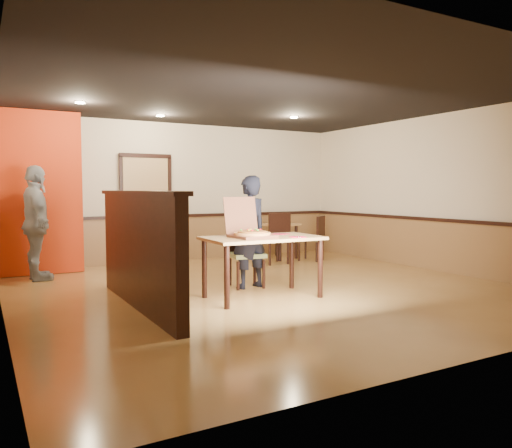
# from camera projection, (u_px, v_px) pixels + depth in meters

# --- Properties ---
(floor) EXTENTS (7.00, 7.00, 0.00)m
(floor) POSITION_uv_depth(u_px,v_px,m) (270.00, 289.00, 7.33)
(floor) COLOR #BA8848
(floor) RESTS_ON ground
(ceiling) EXTENTS (7.00, 7.00, 0.00)m
(ceiling) POSITION_uv_depth(u_px,v_px,m) (270.00, 96.00, 7.13)
(ceiling) COLOR black
(ceiling) RESTS_ON wall_back
(wall_back) EXTENTS (7.00, 0.00, 7.00)m
(wall_back) POSITION_uv_depth(u_px,v_px,m) (183.00, 192.00, 10.28)
(wall_back) COLOR beige
(wall_back) RESTS_ON floor
(wall_right) EXTENTS (0.00, 7.00, 7.00)m
(wall_right) POSITION_uv_depth(u_px,v_px,m) (438.00, 193.00, 8.93)
(wall_right) COLOR beige
(wall_right) RESTS_ON floor
(wainscot_back) EXTENTS (7.00, 0.04, 0.90)m
(wainscot_back) POSITION_uv_depth(u_px,v_px,m) (184.00, 238.00, 10.32)
(wainscot_back) COLOR olive
(wainscot_back) RESTS_ON floor
(chair_rail_back) EXTENTS (7.00, 0.06, 0.06)m
(chair_rail_back) POSITION_uv_depth(u_px,v_px,m) (184.00, 216.00, 10.27)
(chair_rail_back) COLOR black
(chair_rail_back) RESTS_ON wall_back
(wainscot_right) EXTENTS (0.04, 7.00, 0.90)m
(wainscot_right) POSITION_uv_depth(u_px,v_px,m) (435.00, 245.00, 8.98)
(wainscot_right) COLOR olive
(wainscot_right) RESTS_ON floor
(chair_rail_right) EXTENTS (0.06, 7.00, 0.06)m
(chair_rail_right) POSITION_uv_depth(u_px,v_px,m) (435.00, 220.00, 8.94)
(chair_rail_right) COLOR black
(chair_rail_right) RESTS_ON wall_right
(back_door) EXTENTS (0.90, 0.06, 2.10)m
(back_door) POSITION_uv_depth(u_px,v_px,m) (146.00, 210.00, 9.88)
(back_door) COLOR tan
(back_door) RESTS_ON wall_back
(booth_partition) EXTENTS (0.20, 3.10, 1.44)m
(booth_partition) POSITION_uv_depth(u_px,v_px,m) (139.00, 248.00, 6.13)
(booth_partition) COLOR black
(booth_partition) RESTS_ON floor
(red_accent_panel) EXTENTS (1.60, 0.20, 2.78)m
(red_accent_panel) POSITION_uv_depth(u_px,v_px,m) (32.00, 193.00, 8.43)
(red_accent_panel) COLOR red
(red_accent_panel) RESTS_ON floor
(spot_a) EXTENTS (0.14, 0.14, 0.02)m
(spot_a) POSITION_uv_depth(u_px,v_px,m) (80.00, 103.00, 7.58)
(spot_a) COLOR beige
(spot_a) RESTS_ON ceiling
(spot_b) EXTENTS (0.14, 0.14, 0.02)m
(spot_b) POSITION_uv_depth(u_px,v_px,m) (160.00, 116.00, 8.92)
(spot_b) COLOR beige
(spot_b) RESTS_ON ceiling
(spot_c) EXTENTS (0.14, 0.14, 0.02)m
(spot_c) POSITION_uv_depth(u_px,v_px,m) (294.00, 117.00, 9.12)
(spot_c) COLOR beige
(spot_c) RESTS_ON ceiling
(main_table) EXTENTS (1.56, 0.92, 0.83)m
(main_table) POSITION_uv_depth(u_px,v_px,m) (262.00, 245.00, 6.69)
(main_table) COLOR #AB7C48
(main_table) RESTS_ON floor
(diner_chair) EXTENTS (0.56, 0.56, 0.98)m
(diner_chair) POSITION_uv_depth(u_px,v_px,m) (245.00, 251.00, 7.52)
(diner_chair) COLOR olive
(diner_chair) RESTS_ON floor
(side_chair_left) EXTENTS (0.51, 0.51, 1.01)m
(side_chair_left) POSITION_uv_depth(u_px,v_px,m) (276.00, 236.00, 9.74)
(side_chair_left) COLOR olive
(side_chair_left) RESTS_ON floor
(side_chair_right) EXTENTS (0.63, 0.63, 0.92)m
(side_chair_right) POSITION_uv_depth(u_px,v_px,m) (314.00, 236.00, 10.21)
(side_chair_right) COLOR olive
(side_chair_right) RESTS_ON floor
(side_table) EXTENTS (0.87, 0.87, 0.74)m
(side_table) POSITION_uv_depth(u_px,v_px,m) (278.00, 232.00, 10.50)
(side_table) COLOR #AB7C48
(side_table) RESTS_ON floor
(diner) EXTENTS (0.67, 0.50, 1.66)m
(diner) POSITION_uv_depth(u_px,v_px,m) (249.00, 232.00, 7.36)
(diner) COLOR black
(diner) RESTS_ON floor
(passerby) EXTENTS (0.53, 1.11, 1.85)m
(passerby) POSITION_uv_depth(u_px,v_px,m) (36.00, 223.00, 7.96)
(passerby) COLOR #9B9DA4
(passerby) RESTS_ON floor
(pizza_box) EXTENTS (0.54, 0.62, 0.53)m
(pizza_box) POSITION_uv_depth(u_px,v_px,m) (250.00, 232.00, 6.60)
(pizza_box) COLOR brown
(pizza_box) RESTS_ON main_table
(pizza) EXTENTS (0.57, 0.57, 0.03)m
(pizza) POSITION_uv_depth(u_px,v_px,m) (252.00, 234.00, 6.55)
(pizza) COLOR #CD8D4A
(pizza) RESTS_ON pizza_box
(napkin_near) EXTENTS (0.26, 0.26, 0.01)m
(napkin_near) POSITION_uv_depth(u_px,v_px,m) (298.00, 237.00, 6.62)
(napkin_near) COLOR red
(napkin_near) RESTS_ON main_table
(napkin_far) EXTENTS (0.26, 0.26, 0.01)m
(napkin_far) POSITION_uv_depth(u_px,v_px,m) (281.00, 234.00, 7.07)
(napkin_far) COLOR red
(napkin_far) RESTS_ON main_table
(condiment) EXTENTS (0.06, 0.06, 0.15)m
(condiment) POSITION_uv_depth(u_px,v_px,m) (271.00, 220.00, 10.56)
(condiment) COLOR maroon
(condiment) RESTS_ON side_table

